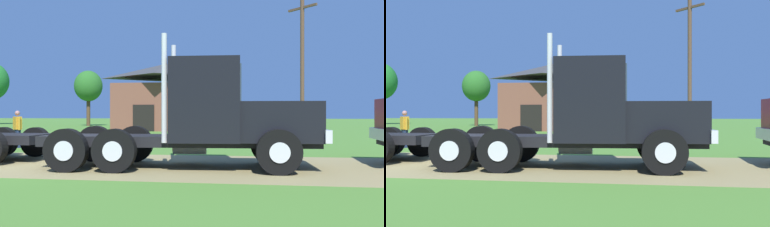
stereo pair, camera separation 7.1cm
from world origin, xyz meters
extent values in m
plane|color=#4A7B2B|center=(0.00, 0.00, 0.00)|extent=(200.00, 200.00, 0.00)
cube|color=olive|center=(0.00, 0.00, 0.00)|extent=(120.00, 5.51, 0.01)
cube|color=black|center=(3.59, -0.39, 0.74)|extent=(7.55, 1.93, 0.28)
cube|color=black|center=(6.29, -0.23, 1.27)|extent=(2.19, 2.09, 1.06)
cube|color=silver|center=(7.37, -0.17, 0.92)|extent=(0.28, 2.17, 0.32)
cube|color=black|center=(4.35, -0.34, 1.83)|extent=(1.92, 2.35, 2.18)
cube|color=#2D3D4C|center=(5.27, -0.29, 2.27)|extent=(0.15, 1.88, 0.96)
cylinder|color=silver|center=(3.29, 0.49, 2.14)|extent=(0.14, 0.14, 2.78)
cylinder|color=silver|center=(3.39, -1.29, 2.14)|extent=(0.14, 0.14, 2.78)
cylinder|color=silver|center=(3.76, 0.61, 0.53)|extent=(1.03, 0.58, 0.52)
cylinder|color=black|center=(6.12, 0.88, 0.55)|extent=(1.12, 0.36, 1.11)
cylinder|color=silver|center=(6.11, 1.04, 0.55)|extent=(0.50, 0.07, 0.50)
cylinder|color=black|center=(6.25, -1.36, 0.55)|extent=(1.12, 0.36, 1.11)
cylinder|color=silver|center=(6.26, -1.52, 0.55)|extent=(0.50, 0.07, 0.50)
cylinder|color=black|center=(0.79, 0.58, 0.55)|extent=(1.12, 0.36, 1.11)
cylinder|color=silver|center=(0.79, 0.74, 0.55)|extent=(0.50, 0.07, 0.50)
cylinder|color=black|center=(0.92, -1.67, 0.55)|extent=(1.12, 0.36, 1.11)
cylinder|color=silver|center=(0.93, -1.83, 0.55)|extent=(0.50, 0.07, 0.50)
cylinder|color=black|center=(2.04, 0.65, 0.55)|extent=(1.12, 0.36, 1.11)
cylinder|color=silver|center=(2.03, 0.81, 0.55)|extent=(0.50, 0.07, 0.50)
cylinder|color=black|center=(2.17, -1.60, 0.55)|extent=(1.12, 0.36, 1.11)
cylinder|color=silver|center=(2.18, -1.76, 0.55)|extent=(0.50, 0.07, 0.50)
cylinder|color=black|center=(-1.80, 1.64, 0.51)|extent=(1.02, 0.32, 1.01)
cylinder|color=silver|center=(-1.80, 1.80, 0.51)|extent=(0.46, 0.05, 0.45)
cylinder|color=black|center=(-3.05, 1.66, 0.51)|extent=(1.02, 0.32, 1.01)
cylinder|color=silver|center=(-3.05, 1.82, 0.51)|extent=(0.46, 0.05, 0.45)
cube|color=silver|center=(9.20, 0.66, 0.90)|extent=(0.29, 2.14, 0.32)
cube|color=gold|center=(-4.46, 4.77, 1.07)|extent=(0.47, 0.45, 0.56)
sphere|color=tan|center=(-4.46, 4.77, 1.50)|extent=(0.21, 0.21, 0.21)
cube|color=#1E284C|center=(-4.39, 4.72, 0.40)|extent=(0.24, 0.24, 0.79)
cube|color=#1E284C|center=(-4.52, 4.83, 0.40)|extent=(0.24, 0.24, 0.79)
cylinder|color=gold|center=(-4.27, 4.62, 1.04)|extent=(0.10, 0.10, 0.53)
cylinder|color=gold|center=(-4.65, 4.93, 1.04)|extent=(0.10, 0.10, 0.53)
cube|color=brown|center=(-1.96, 23.73, 2.01)|extent=(8.29, 6.35, 4.03)
pyramid|color=#3A3A3A|center=(-1.96, 23.73, 5.30)|extent=(8.70, 6.67, 1.27)
cube|color=black|center=(-3.16, 20.56, 1.10)|extent=(1.80, 0.08, 2.20)
cylinder|color=brown|center=(8.86, 15.13, 4.44)|extent=(0.26, 0.26, 8.88)
cube|color=brown|center=(8.86, 15.13, 8.28)|extent=(1.65, 1.66, 0.14)
cylinder|color=#513823|center=(-13.40, 33.46, 1.70)|extent=(0.44, 0.44, 3.40)
ellipsoid|color=#276321|center=(-13.40, 33.46, 4.72)|extent=(3.30, 3.30, 3.63)
camera|label=1|loc=(5.56, -11.18, 1.50)|focal=37.21mm
camera|label=2|loc=(5.63, -11.17, 1.50)|focal=37.21mm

